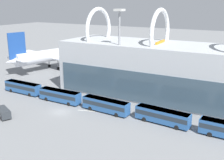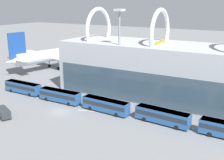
{
  "view_description": "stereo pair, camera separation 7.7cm",
  "coord_description": "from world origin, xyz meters",
  "px_view_note": "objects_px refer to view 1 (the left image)",
  "views": [
    {
      "loc": [
        41.91,
        -48.77,
        25.75
      ],
      "look_at": [
        3.81,
        18.43,
        4.0
      ],
      "focal_mm": 45.0,
      "sensor_mm": 36.0,
      "label": 1
    },
    {
      "loc": [
        41.98,
        -48.73,
        25.75
      ],
      "look_at": [
        3.81,
        18.43,
        4.0
      ],
      "focal_mm": 45.0,
      "sensor_mm": 36.0,
      "label": 2
    }
  ],
  "objects_px": {
    "shuttle_bus_0": "(23,87)",
    "floodlight_mast": "(119,41)",
    "shuttle_bus_3": "(162,115)",
    "shuttle_bus_1": "(60,95)",
    "airliner_at_gate_far": "(173,68)",
    "airliner_at_gate_near": "(54,55)",
    "service_van_foreground": "(3,112)",
    "shuttle_bus_2": "(106,105)"
  },
  "relations": [
    {
      "from": "airliner_at_gate_far",
      "to": "shuttle_bus_3",
      "type": "bearing_deg",
      "value": -167.22
    },
    {
      "from": "floodlight_mast",
      "to": "shuttle_bus_2",
      "type": "bearing_deg",
      "value": -78.42
    },
    {
      "from": "shuttle_bus_2",
      "to": "service_van_foreground",
      "type": "bearing_deg",
      "value": -139.89
    },
    {
      "from": "shuttle_bus_1",
      "to": "shuttle_bus_3",
      "type": "relative_size",
      "value": 0.99
    },
    {
      "from": "shuttle_bus_0",
      "to": "floodlight_mast",
      "type": "relative_size",
      "value": 0.51
    },
    {
      "from": "shuttle_bus_0",
      "to": "floodlight_mast",
      "type": "distance_m",
      "value": 31.1
    },
    {
      "from": "shuttle_bus_2",
      "to": "shuttle_bus_3",
      "type": "distance_m",
      "value": 14.09
    },
    {
      "from": "airliner_at_gate_near",
      "to": "airliner_at_gate_far",
      "type": "xyz_separation_m",
      "value": [
        46.95,
        3.55,
        -0.66
      ]
    },
    {
      "from": "airliner_at_gate_far",
      "to": "floodlight_mast",
      "type": "bearing_deg",
      "value": 158.77
    },
    {
      "from": "shuttle_bus_3",
      "to": "shuttle_bus_0",
      "type": "bearing_deg",
      "value": -175.74
    },
    {
      "from": "service_van_foreground",
      "to": "floodlight_mast",
      "type": "height_order",
      "value": "floodlight_mast"
    },
    {
      "from": "shuttle_bus_0",
      "to": "airliner_at_gate_far",
      "type": "bearing_deg",
      "value": 44.4
    },
    {
      "from": "shuttle_bus_3",
      "to": "airliner_at_gate_far",
      "type": "bearing_deg",
      "value": 108.73
    },
    {
      "from": "shuttle_bus_1",
      "to": "shuttle_bus_0",
      "type": "bearing_deg",
      "value": 178.22
    },
    {
      "from": "shuttle_bus_0",
      "to": "shuttle_bus_1",
      "type": "height_order",
      "value": "same"
    },
    {
      "from": "airliner_at_gate_far",
      "to": "shuttle_bus_0",
      "type": "height_order",
      "value": "airliner_at_gate_far"
    },
    {
      "from": "shuttle_bus_0",
      "to": "floodlight_mast",
      "type": "bearing_deg",
      "value": 22.23
    },
    {
      "from": "shuttle_bus_0",
      "to": "airliner_at_gate_near",
      "type": "bearing_deg",
      "value": 114.73
    },
    {
      "from": "shuttle_bus_2",
      "to": "floodlight_mast",
      "type": "height_order",
      "value": "floodlight_mast"
    },
    {
      "from": "shuttle_bus_2",
      "to": "floodlight_mast",
      "type": "xyz_separation_m",
      "value": [
        -2.22,
        10.83,
        13.7
      ]
    },
    {
      "from": "shuttle_bus_1",
      "to": "shuttle_bus_2",
      "type": "height_order",
      "value": "same"
    },
    {
      "from": "airliner_at_gate_near",
      "to": "airliner_at_gate_far",
      "type": "relative_size",
      "value": 1.1
    },
    {
      "from": "shuttle_bus_3",
      "to": "floodlight_mast",
      "type": "height_order",
      "value": "floodlight_mast"
    },
    {
      "from": "shuttle_bus_2",
      "to": "shuttle_bus_3",
      "type": "height_order",
      "value": "same"
    },
    {
      "from": "shuttle_bus_0",
      "to": "shuttle_bus_1",
      "type": "xyz_separation_m",
      "value": [
        14.09,
        -0.47,
        0.0
      ]
    },
    {
      "from": "airliner_at_gate_far",
      "to": "shuttle_bus_2",
      "type": "xyz_separation_m",
      "value": [
        -5.78,
        -33.1,
        -2.88
      ]
    },
    {
      "from": "airliner_at_gate_near",
      "to": "shuttle_bus_2",
      "type": "xyz_separation_m",
      "value": [
        41.17,
        -29.55,
        -3.53
      ]
    },
    {
      "from": "airliner_at_gate_far",
      "to": "shuttle_bus_2",
      "type": "distance_m",
      "value": 33.72
    },
    {
      "from": "airliner_at_gate_far",
      "to": "shuttle_bus_2",
      "type": "relative_size",
      "value": 3.15
    },
    {
      "from": "shuttle_bus_1",
      "to": "floodlight_mast",
      "type": "relative_size",
      "value": 0.51
    },
    {
      "from": "floodlight_mast",
      "to": "airliner_at_gate_near",
      "type": "bearing_deg",
      "value": 154.34
    },
    {
      "from": "airliner_at_gate_far",
      "to": "service_van_foreground",
      "type": "xyz_separation_m",
      "value": [
        -24.69,
        -47.36,
        -3.55
      ]
    },
    {
      "from": "shuttle_bus_1",
      "to": "service_van_foreground",
      "type": "xyz_separation_m",
      "value": [
        -4.83,
        -14.33,
        -0.67
      ]
    },
    {
      "from": "airliner_at_gate_near",
      "to": "shuttle_bus_3",
      "type": "bearing_deg",
      "value": -103.59
    },
    {
      "from": "shuttle_bus_2",
      "to": "shuttle_bus_3",
      "type": "bearing_deg",
      "value": 4.63
    },
    {
      "from": "shuttle_bus_2",
      "to": "airliner_at_gate_near",
      "type": "bearing_deg",
      "value": 147.43
    },
    {
      "from": "airliner_at_gate_near",
      "to": "service_van_foreground",
      "type": "relative_size",
      "value": 7.41
    },
    {
      "from": "shuttle_bus_1",
      "to": "shuttle_bus_2",
      "type": "distance_m",
      "value": 14.09
    },
    {
      "from": "airliner_at_gate_near",
      "to": "floodlight_mast",
      "type": "bearing_deg",
      "value": -101.42
    },
    {
      "from": "shuttle_bus_0",
      "to": "shuttle_bus_2",
      "type": "relative_size",
      "value": 0.99
    },
    {
      "from": "airliner_at_gate_near",
      "to": "shuttle_bus_2",
      "type": "distance_m",
      "value": 50.8
    },
    {
      "from": "airliner_at_gate_near",
      "to": "floodlight_mast",
      "type": "height_order",
      "value": "floodlight_mast"
    }
  ]
}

